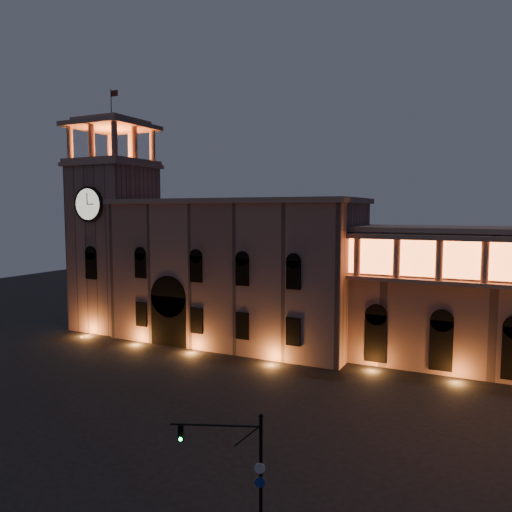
# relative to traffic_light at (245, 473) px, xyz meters

# --- Properties ---
(ground) EXTENTS (160.00, 160.00, 0.00)m
(ground) POSITION_rel_traffic_light_xyz_m (-16.37, 11.31, -3.39)
(ground) COLOR black
(ground) RESTS_ON ground
(government_building) EXTENTS (30.80, 12.80, 17.60)m
(government_building) POSITION_rel_traffic_light_xyz_m (-18.44, 33.24, 5.38)
(government_building) COLOR #886358
(government_building) RESTS_ON ground
(clock_tower) EXTENTS (9.80, 9.80, 32.40)m
(clock_tower) POSITION_rel_traffic_light_xyz_m (-36.87, 32.29, 9.11)
(clock_tower) COLOR #886358
(clock_tower) RESTS_ON ground
(traffic_light) EXTENTS (4.41, 1.98, 6.46)m
(traffic_light) POSITION_rel_traffic_light_xyz_m (0.00, 0.00, 0.00)
(traffic_light) COLOR black
(traffic_light) RESTS_ON ground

